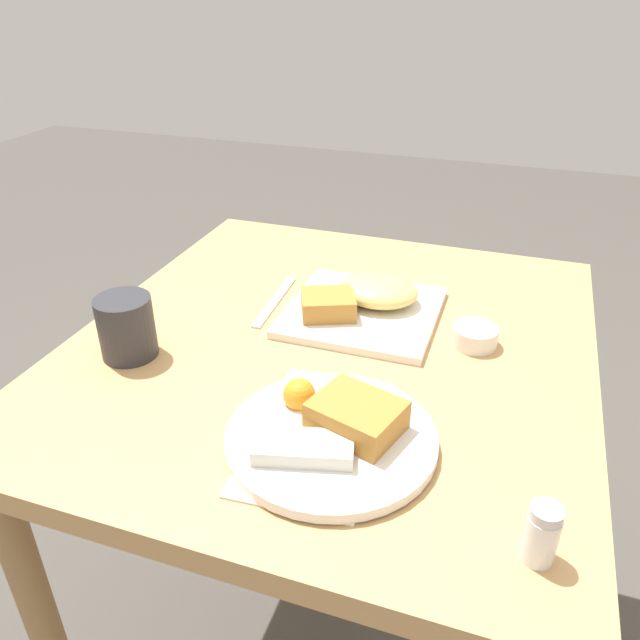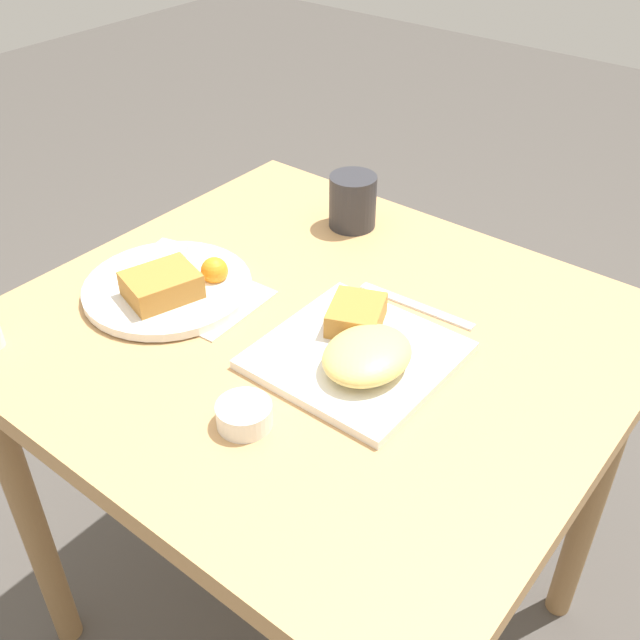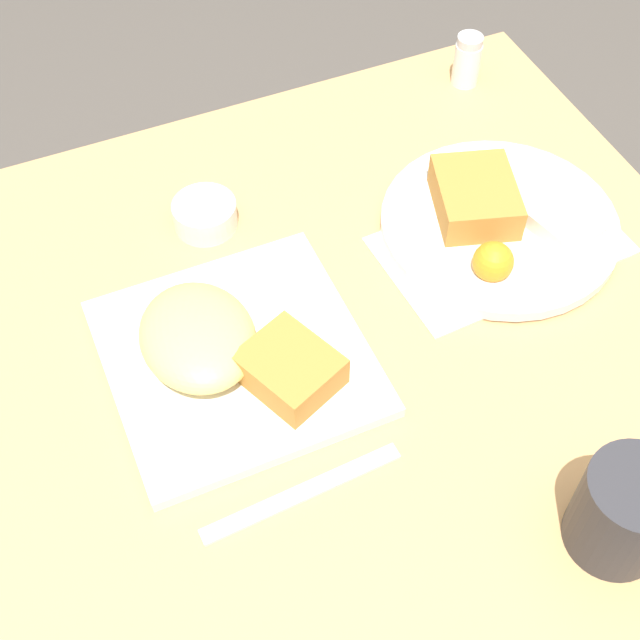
% 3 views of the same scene
% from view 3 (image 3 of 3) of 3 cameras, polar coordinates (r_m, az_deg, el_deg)
% --- Properties ---
extents(ground_plane, '(8.00, 8.00, 0.00)m').
position_cam_3_polar(ground_plane, '(1.60, 0.41, -18.39)').
color(ground_plane, '#4C4742').
extents(dining_table, '(0.81, 0.89, 0.77)m').
position_cam_3_polar(dining_table, '(0.99, 0.63, -5.46)').
color(dining_table, tan).
rests_on(dining_table, ground_plane).
extents(menu_card, '(0.17, 0.28, 0.00)m').
position_cam_3_polar(menu_card, '(1.02, 11.49, 4.70)').
color(menu_card, beige).
rests_on(menu_card, dining_table).
extents(plate_square_near, '(0.25, 0.25, 0.06)m').
position_cam_3_polar(plate_square_near, '(0.88, -5.87, -1.99)').
color(plate_square_near, white).
rests_on(plate_square_near, dining_table).
extents(plate_oval_far, '(0.27, 0.27, 0.05)m').
position_cam_3_polar(plate_oval_far, '(1.02, 11.28, 6.34)').
color(plate_oval_far, white).
rests_on(plate_oval_far, menu_card).
extents(sauce_ramekin, '(0.07, 0.07, 0.03)m').
position_cam_3_polar(sauce_ramekin, '(1.02, -7.38, 6.75)').
color(sauce_ramekin, white).
rests_on(sauce_ramekin, dining_table).
extents(salt_shaker, '(0.03, 0.03, 0.07)m').
position_cam_3_polar(salt_shaker, '(1.21, 9.37, 15.92)').
color(salt_shaker, white).
rests_on(salt_shaker, dining_table).
extents(butter_knife, '(0.03, 0.20, 0.00)m').
position_cam_3_polar(butter_knife, '(0.82, -1.15, -11.01)').
color(butter_knife, silver).
rests_on(butter_knife, dining_table).
extents(coffee_mug, '(0.08, 0.08, 0.10)m').
position_cam_3_polar(coffee_mug, '(0.80, 18.92, -11.54)').
color(coffee_mug, '#2D2D33').
rests_on(coffee_mug, dining_table).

